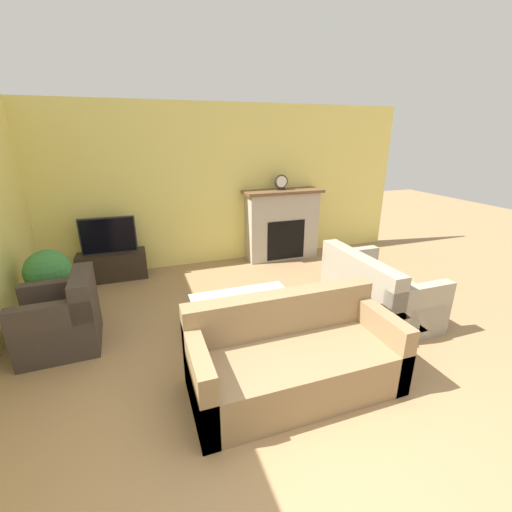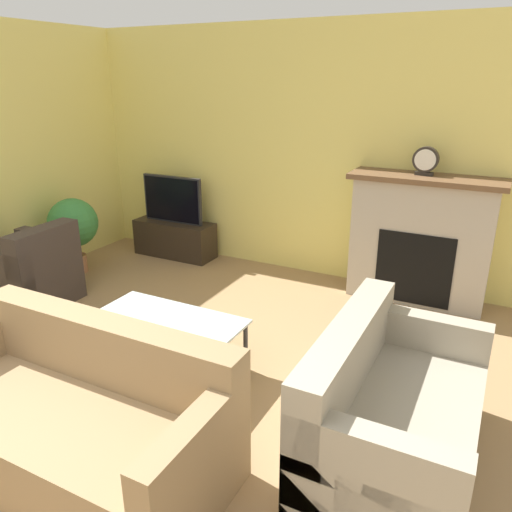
% 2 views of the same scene
% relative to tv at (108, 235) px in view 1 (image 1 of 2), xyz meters
% --- Properties ---
extents(ground_plane, '(20.00, 20.00, 0.00)m').
position_rel_tv_xyz_m(ground_plane, '(1.39, -4.07, -0.73)').
color(ground_plane, '#9E7A51').
extents(wall_back, '(7.89, 0.06, 2.70)m').
position_rel_tv_xyz_m(wall_back, '(1.39, 0.30, 0.62)').
color(wall_back, '#EADB72').
rests_on(wall_back, ground_plane).
extents(fireplace, '(1.43, 0.49, 1.27)m').
position_rel_tv_xyz_m(fireplace, '(2.94, 0.05, -0.07)').
color(fireplace, '#B2A899').
rests_on(fireplace, ground_plane).
extents(tv_stand, '(1.03, 0.37, 0.44)m').
position_rel_tv_xyz_m(tv_stand, '(0.00, 0.00, -0.51)').
color(tv_stand, '#2D2319').
rests_on(tv_stand, ground_plane).
extents(tv, '(0.82, 0.06, 0.57)m').
position_rel_tv_xyz_m(tv, '(0.00, 0.00, 0.00)').
color(tv, '#232328').
rests_on(tv, tv_stand).
extents(couch_sectional, '(1.86, 0.85, 0.82)m').
position_rel_tv_xyz_m(couch_sectional, '(1.64, -3.21, -0.44)').
color(couch_sectional, '#8C704C').
rests_on(couch_sectional, ground_plane).
extents(couch_loveseat, '(0.85, 1.45, 0.82)m').
position_rel_tv_xyz_m(couch_loveseat, '(3.23, -2.32, -0.43)').
color(couch_loveseat, '#9E937F').
rests_on(couch_loveseat, ground_plane).
extents(armchair_by_window, '(0.79, 0.77, 0.82)m').
position_rel_tv_xyz_m(armchair_by_window, '(-0.43, -1.81, -0.42)').
color(armchair_by_window, '#3D332D').
rests_on(armchair_by_window, ground_plane).
extents(coffee_table, '(1.16, 0.66, 0.43)m').
position_rel_tv_xyz_m(coffee_table, '(1.50, -2.19, -0.34)').
color(coffee_table, '#333338').
rests_on(coffee_table, ground_plane).
extents(potted_plant, '(0.55, 0.55, 0.87)m').
position_rel_tv_xyz_m(potted_plant, '(-0.67, -0.98, -0.16)').
color(potted_plant, '#AD704C').
rests_on(potted_plant, ground_plane).
extents(mantel_clock, '(0.24, 0.07, 0.27)m').
position_rel_tv_xyz_m(mantel_clock, '(2.91, 0.05, 0.68)').
color(mantel_clock, '#28231E').
rests_on(mantel_clock, fireplace).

